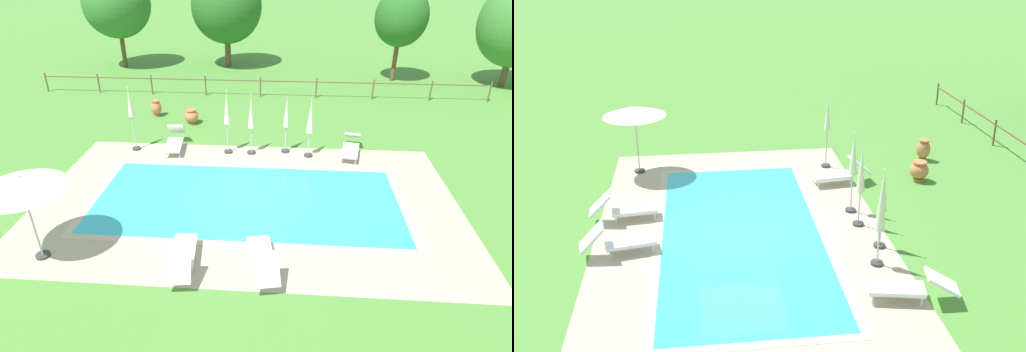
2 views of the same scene
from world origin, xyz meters
TOP-DOWN VIEW (x-y plane):
  - ground_plane at (0.00, 0.00)m, footprint 160.00×160.00m
  - pool_deck_paving at (0.00, 0.00)m, footprint 13.25×8.06m
  - swimming_pool_water at (0.00, 0.00)m, footprint 9.54×4.35m
  - pool_coping_rim at (0.00, 0.00)m, footprint 10.02×4.83m
  - sun_lounger_north_near_steps at (0.69, -3.24)m, footprint 0.96×2.01m
  - sun_lounger_north_mid at (-1.31, -3.29)m, footprint 0.82×1.99m
  - sun_lounger_north_far at (-3.19, 3.57)m, footprint 0.82×2.02m
  - sun_lounger_north_end at (3.69, 3.58)m, footprint 0.98×2.13m
  - patio_umbrella_open_foreground at (-5.05, -3.16)m, footprint 2.13×2.13m
  - patio_umbrella_closed_row_west at (-1.05, 3.40)m, footprint 0.32×0.32m
  - patio_umbrella_closed_row_mid_west at (-0.14, 3.40)m, footprint 0.32×0.32m
  - patio_umbrella_closed_row_centre at (2.06, 3.31)m, footprint 0.32×0.32m
  - patio_umbrella_closed_row_mid_east at (1.17, 3.64)m, footprint 0.32×0.32m
  - patio_umbrella_closed_row_east at (-4.73, 3.41)m, footprint 0.32×0.32m
  - terracotta_urn_near_fence at (-4.95, 7.09)m, footprint 0.50×0.50m
  - terracotta_urn_by_tree at (-3.11, 6.27)m, footprint 0.64×0.64m
  - perimeter_fence at (-0.25, 10.41)m, footprint 23.67×0.08m
  - tree_far_west at (-2.81, 16.64)m, footprint 4.44×4.44m
  - tree_west_mid at (7.42, 14.02)m, footprint 2.93×2.93m
  - tree_centre at (-9.60, 15.93)m, footprint 4.18×4.18m

SIDE VIEW (x-z plane):
  - ground_plane at x=0.00m, z-range 0.00..0.00m
  - pool_deck_paving at x=0.00m, z-range 0.00..0.01m
  - swimming_pool_water at x=0.00m, z-range 0.00..0.01m
  - pool_coping_rim at x=0.00m, z-range 0.01..0.01m
  - sun_lounger_north_end at x=3.69m, z-range -0.02..0.73m
  - terracotta_urn_by_tree at x=-3.11m, z-range 0.03..0.72m
  - sun_lounger_north_far at x=-3.19m, z-range -0.06..0.82m
  - sun_lounger_north_near_steps at x=0.69m, z-range -0.08..0.84m
  - sun_lounger_north_mid at x=-1.31m, z-range -0.08..0.84m
  - terracotta_urn_near_fence at x=-4.95m, z-range 0.03..0.82m
  - perimeter_fence at x=-0.25m, z-range 0.16..1.21m
  - patio_umbrella_closed_row_mid_east at x=1.17m, z-range 0.30..2.58m
  - patio_umbrella_closed_row_centre at x=2.06m, z-range 0.34..2.65m
  - patio_umbrella_closed_row_mid_west at x=-0.14m, z-range 0.33..2.72m
  - patio_umbrella_closed_row_west at x=-1.05m, z-range 0.39..2.91m
  - patio_umbrella_closed_row_east at x=-4.73m, z-range 0.39..2.91m
  - patio_umbrella_open_foreground at x=-5.05m, z-range 0.98..3.41m
  - tree_west_mid at x=7.42m, z-range 0.98..6.20m
  - tree_far_west at x=-2.81m, z-range 0.74..6.72m
  - tree_centre at x=-9.60m, z-range 0.93..6.88m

